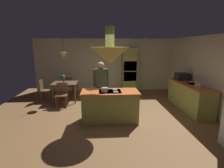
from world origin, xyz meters
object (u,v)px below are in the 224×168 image
Objects in this scene: oven_tower at (129,71)px; potted_plant_on_table at (63,78)px; chair_at_corner at (44,89)px; canister_flour at (200,85)px; kitchen_island at (110,106)px; canister_sugar at (197,84)px; chair_facing_island at (62,93)px; microwave_on_counter at (182,76)px; cooking_pot_on_cooktop at (105,90)px; person_at_island at (101,84)px; chair_by_back_wall at (69,85)px; dining_table at (65,85)px; cup_on_table at (62,82)px.

potted_plant_on_table is at bearing -159.67° from oven_tower.
canister_flour reaches higher than chair_at_corner.
canister_sugar is (2.84, 0.43, 0.54)m from kitchen_island.
chair_facing_island is 6.10× the size of canister_flour.
microwave_on_counter is 2.56× the size of cooking_pot_on_cooktop.
chair_by_back_wall is (-1.45, 2.12, -0.48)m from person_at_island.
kitchen_island is 0.88m from person_at_island.
person_at_island is 1.97× the size of chair_at_corner.
oven_tower is 2.38× the size of chair_facing_island.
cooking_pot_on_cooktop is at bearing -110.48° from oven_tower.
chair_facing_island is 2.25m from cooking_pot_on_cooktop.
canister_sugar is at bearing -58.24° from oven_tower.
canister_sugar is at bearing -20.54° from potted_plant_on_table.
kitchen_island reaches higher than chair_facing_island.
chair_facing_island is at bearing -127.80° from chair_at_corner.
chair_at_corner is 5.73m from canister_flour.
chair_facing_island is 0.86m from potted_plant_on_table.
dining_table is at bearing 128.99° from kitchen_island.
microwave_on_counter is at bearing 0.38° from chair_facing_island.
oven_tower reaches higher than canister_flour.
cup_on_table is 4.91m from canister_flour.
cup_on_table is (-1.79, 1.87, 0.34)m from kitchen_island.
chair_by_back_wall is 3.32m from cooking_pot_on_cooktop.
potted_plant_on_table is (-0.10, -0.60, 0.42)m from chair_by_back_wall.
canister_sugar is at bearing -12.37° from chair_facing_island.
cooking_pot_on_cooktop is (-0.16, -0.13, 0.54)m from kitchen_island.
oven_tower reaches higher than microwave_on_counter.
dining_table is at bearing 171.95° from microwave_on_counter.
chair_at_corner is 2.90× the size of potted_plant_on_table.
person_at_island is at bearing 124.39° from chair_by_back_wall.
cup_on_table is 0.50× the size of cooking_pot_on_cooktop.
oven_tower is at bearing 32.96° from chair_facing_island.
kitchen_island is 2.85m from potted_plant_on_table.
cooking_pot_on_cooktop is (1.64, -2.30, 0.07)m from potted_plant_on_table.
chair_at_corner is 0.86m from cup_on_table.
canister_sugar reaches higher than dining_table.
dining_table is 0.69m from chair_by_back_wall.
cooking_pot_on_cooktop reaches higher than chair_by_back_wall.
oven_tower is at bearing 20.33° from potted_plant_on_table.
canister_sugar reaches higher than chair_facing_island.
oven_tower is at bearing 121.76° from canister_sugar.
canister_flour is at bearing -22.15° from dining_table.
chair_by_back_wall is 9.67× the size of cup_on_table.
person_at_island is at bearing -44.90° from dining_table.
cooking_pot_on_cooktop is at bearing -169.39° from canister_sugar.
potted_plant_on_table is 4.95m from canister_sugar.
oven_tower is 3.46m from canister_flour.
canister_flour reaches higher than potted_plant_on_table.
cup_on_table is at bearing -154.68° from oven_tower.
chair_facing_island is 2.90× the size of potted_plant_on_table.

